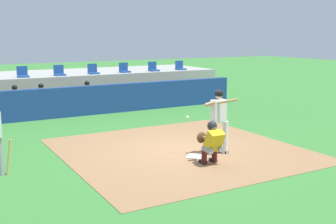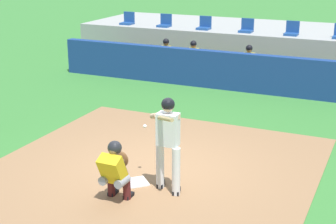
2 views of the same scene
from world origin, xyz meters
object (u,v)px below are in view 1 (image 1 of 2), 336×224
at_px(batter_at_plate, 218,117).
at_px(stadium_seat_4, 93,71).
at_px(stadium_seat_3, 59,73).
at_px(stadium_seat_6, 153,68).
at_px(stadium_seat_2, 23,74).
at_px(stadium_seat_5, 124,70).
at_px(catcher_crouched, 211,141).
at_px(dugout_player_2, 88,96).
at_px(dugout_player_1, 42,99).
at_px(stadium_seat_7, 180,67).
at_px(dugout_player_0, 16,101).
at_px(home_plate, 196,156).

relative_size(batter_at_plate, stadium_seat_4, 3.76).
bearing_deg(stadium_seat_3, stadium_seat_6, 0.00).
bearing_deg(stadium_seat_2, stadium_seat_6, 0.00).
height_order(batter_at_plate, stadium_seat_5, stadium_seat_5).
bearing_deg(catcher_crouched, stadium_seat_2, 102.57).
xyz_separation_m(catcher_crouched, stadium_seat_6, (4.07, 10.91, 0.93)).
distance_m(dugout_player_2, stadium_seat_3, 2.30).
distance_m(dugout_player_1, stadium_seat_2, 2.23).
distance_m(stadium_seat_5, stadium_seat_6, 1.63).
bearing_deg(dugout_player_2, batter_at_plate, -84.08).
relative_size(batter_at_plate, stadium_seat_2, 3.76).
distance_m(stadium_seat_2, stadium_seat_7, 8.12).
xyz_separation_m(stadium_seat_2, stadium_seat_3, (1.62, 0.00, 0.00)).
bearing_deg(dugout_player_0, dugout_player_1, 0.00).
bearing_deg(catcher_crouched, stadium_seat_3, 94.23).
xyz_separation_m(dugout_player_0, stadium_seat_6, (7.20, 2.03, 0.86)).
distance_m(home_plate, batter_at_plate, 1.23).
distance_m(catcher_crouched, stadium_seat_3, 10.98).
relative_size(stadium_seat_2, stadium_seat_7, 1.00).
bearing_deg(stadium_seat_7, stadium_seat_4, 180.00).
xyz_separation_m(dugout_player_1, stadium_seat_4, (2.93, 2.03, 0.86)).
distance_m(catcher_crouched, stadium_seat_2, 11.21).
height_order(catcher_crouched, stadium_seat_4, stadium_seat_4).
bearing_deg(stadium_seat_2, stadium_seat_3, 0.00).
relative_size(dugout_player_0, dugout_player_1, 1.00).
relative_size(stadium_seat_3, stadium_seat_5, 1.00).
bearing_deg(stadium_seat_6, stadium_seat_5, 180.00).
bearing_deg(stadium_seat_6, stadium_seat_3, 180.00).
relative_size(stadium_seat_2, stadium_seat_5, 1.00).
distance_m(catcher_crouched, dugout_player_0, 9.41).
height_order(dugout_player_1, stadium_seat_3, stadium_seat_3).
relative_size(batter_at_plate, catcher_crouched, 1.19).
distance_m(stadium_seat_2, stadium_seat_6, 6.50).
relative_size(catcher_crouched, stadium_seat_2, 3.16).
xyz_separation_m(stadium_seat_4, stadium_seat_7, (4.88, 0.00, 0.00)).
bearing_deg(home_plate, stadium_seat_7, 60.81).
xyz_separation_m(stadium_seat_3, stadium_seat_7, (6.50, 0.00, 0.00)).
bearing_deg(stadium_seat_6, stadium_seat_7, 0.00).
bearing_deg(stadium_seat_5, catcher_crouched, -102.63).
distance_m(stadium_seat_4, stadium_seat_6, 3.25).
height_order(batter_at_plate, stadium_seat_3, stadium_seat_3).
relative_size(dugout_player_2, stadium_seat_5, 2.71).
xyz_separation_m(dugout_player_2, stadium_seat_7, (5.85, 2.03, 0.86)).
distance_m(batter_at_plate, stadium_seat_5, 10.38).
relative_size(home_plate, stadium_seat_7, 0.92).
relative_size(catcher_crouched, dugout_player_2, 1.17).
distance_m(batter_at_plate, catcher_crouched, 1.06).
xyz_separation_m(batter_at_plate, stadium_seat_6, (3.37, 10.22, 0.50)).
xyz_separation_m(catcher_crouched, stadium_seat_7, (5.69, 10.91, 0.93)).
bearing_deg(home_plate, stadium_seat_4, 85.44).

